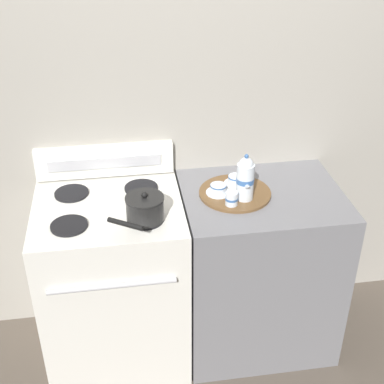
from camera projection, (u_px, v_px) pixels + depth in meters
ground_plane at (191, 339)px, 3.01m from camera, size 6.00×6.00×0.00m
wall_back at (181, 136)px, 2.73m from camera, size 6.00×0.05×2.20m
stove at (115, 283)px, 2.72m from camera, size 0.70×0.65×0.93m
control_panel at (105, 161)px, 2.68m from camera, size 0.69×0.05×0.16m
side_counter at (257, 269)px, 2.82m from camera, size 0.78×0.62×0.92m
saucepan at (145, 208)px, 2.35m from camera, size 0.25×0.28×0.13m
serving_tray at (235, 193)px, 2.58m from camera, size 0.35×0.35×0.01m
teapot at (245, 178)px, 2.47m from camera, size 0.08×0.14×0.23m
teacup_left at (236, 180)px, 2.63m from camera, size 0.12×0.12×0.05m
teacup_right at (218, 189)px, 2.55m from camera, size 0.12×0.12×0.05m
creamer_jug at (232, 198)px, 2.46m from camera, size 0.06×0.06×0.06m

